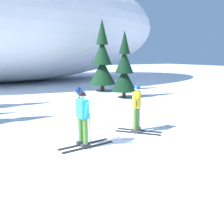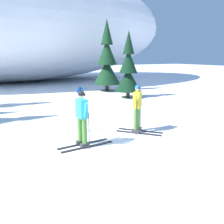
% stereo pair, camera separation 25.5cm
% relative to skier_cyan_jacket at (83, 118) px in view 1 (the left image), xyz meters
% --- Properties ---
extents(ground_plane, '(120.00, 120.00, 0.00)m').
position_rel_skier_cyan_jacket_xyz_m(ground_plane, '(0.30, -0.61, -0.93)').
color(ground_plane, white).
extents(skier_cyan_jacket, '(1.81, 0.78, 1.78)m').
position_rel_skier_cyan_jacket_xyz_m(skier_cyan_jacket, '(0.00, 0.00, 0.00)').
color(skier_cyan_jacket, black).
rests_on(skier_cyan_jacket, ground).
extents(skier_yellow_jacket, '(1.44, 1.56, 1.79)m').
position_rel_skier_cyan_jacket_xyz_m(skier_yellow_jacket, '(2.35, 0.39, 0.01)').
color(skier_yellow_jacket, black).
rests_on(skier_yellow_jacket, ground).
extents(pine_tree_center_right, '(1.72, 1.72, 4.45)m').
position_rel_skier_cyan_jacket_xyz_m(pine_tree_center_right, '(6.25, 7.14, 0.93)').
color(pine_tree_center_right, '#47301E').
rests_on(pine_tree_center_right, ground).
extents(pine_tree_far_right, '(2.17, 2.17, 5.61)m').
position_rel_skier_cyan_jacket_xyz_m(pine_tree_far_right, '(6.52, 10.71, 1.42)').
color(pine_tree_far_right, '#47301E').
rests_on(pine_tree_far_right, ground).
extents(snow_ridge_background, '(36.59, 21.67, 12.29)m').
position_rel_skier_cyan_jacket_xyz_m(snow_ridge_background, '(0.81, 22.72, 5.22)').
color(snow_ridge_background, white).
rests_on(snow_ridge_background, ground).
extents(trail_marker_post, '(0.28, 0.07, 1.71)m').
position_rel_skier_cyan_jacket_xyz_m(trail_marker_post, '(0.55, 1.51, 0.03)').
color(trail_marker_post, black).
rests_on(trail_marker_post, ground).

